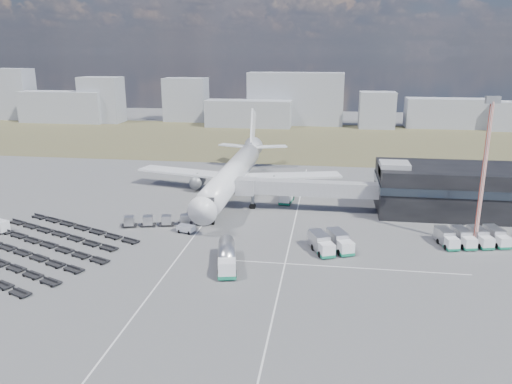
# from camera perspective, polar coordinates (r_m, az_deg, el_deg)

# --- Properties ---
(ground) EXTENTS (420.00, 420.00, 0.00)m
(ground) POSITION_cam_1_polar(r_m,az_deg,el_deg) (91.95, -6.22, -5.54)
(ground) COLOR #565659
(ground) RESTS_ON ground
(grass_strip) EXTENTS (420.00, 90.00, 0.01)m
(grass_strip) POSITION_cam_1_polar(r_m,az_deg,el_deg) (196.87, 1.86, 6.04)
(grass_strip) COLOR brown
(grass_strip) RESTS_ON ground
(lane_markings) EXTENTS (47.12, 110.00, 0.01)m
(lane_markings) POSITION_cam_1_polar(r_m,az_deg,el_deg) (92.83, 0.12, -5.22)
(lane_markings) COLOR silver
(lane_markings) RESTS_ON ground
(terminal) EXTENTS (30.40, 16.40, 11.00)m
(terminal) POSITION_cam_1_polar(r_m,az_deg,el_deg) (113.19, 21.17, 0.36)
(terminal) COLOR black
(terminal) RESTS_ON ground
(jet_bridge) EXTENTS (30.30, 3.80, 7.05)m
(jet_bridge) POSITION_cam_1_polar(r_m,az_deg,el_deg) (107.15, 4.73, 0.45)
(jet_bridge) COLOR #939399
(jet_bridge) RESTS_ON ground
(airliner) EXTENTS (51.59, 64.53, 17.62)m
(airliner) POSITION_cam_1_polar(r_m,az_deg,el_deg) (120.56, -2.44, 2.34)
(airliner) COLOR white
(airliner) RESTS_ON ground
(skyline) EXTENTS (315.57, 27.11, 25.09)m
(skyline) POSITION_cam_1_polar(r_m,az_deg,el_deg) (240.06, -3.65, 10.02)
(skyline) COLOR #9498A2
(skyline) RESTS_ON ground
(fuel_tanker) EXTENTS (5.00, 11.32, 3.55)m
(fuel_tanker) POSITION_cam_1_polar(r_m,az_deg,el_deg) (80.15, -3.36, -7.39)
(fuel_tanker) COLOR white
(fuel_tanker) RESTS_ON ground
(pushback_tug) EXTENTS (3.52, 2.55, 1.44)m
(pushback_tug) POSITION_cam_1_polar(r_m,az_deg,el_deg) (96.00, -8.01, -4.21)
(pushback_tug) COLOR white
(pushback_tug) RESTS_ON ground
(catering_truck) EXTENTS (3.22, 6.46, 2.85)m
(catering_truck) POSITION_cam_1_polar(r_m,az_deg,el_deg) (113.84, 3.53, -0.48)
(catering_truck) COLOR white
(catering_truck) RESTS_ON ground
(service_trucks_near) EXTENTS (8.22, 8.84, 2.86)m
(service_trucks_near) POSITION_cam_1_polar(r_m,az_deg,el_deg) (87.26, 8.53, -5.72)
(service_trucks_near) COLOR white
(service_trucks_near) RESTS_ON ground
(service_trucks_far) EXTENTS (12.65, 8.81, 2.56)m
(service_trucks_far) POSITION_cam_1_polar(r_m,az_deg,el_deg) (96.95, 23.43, -4.78)
(service_trucks_far) COLOR white
(service_trucks_far) RESTS_ON ground
(uld_row) EXTENTS (17.31, 6.11, 1.91)m
(uld_row) POSITION_cam_1_polar(r_m,az_deg,el_deg) (100.18, -10.19, -3.19)
(uld_row) COLOR black
(uld_row) RESTS_ON ground
(baggage_dollies) EXTENTS (39.58, 35.33, 0.78)m
(baggage_dollies) POSITION_cam_1_polar(r_m,az_deg,el_deg) (96.83, -24.88, -5.61)
(baggage_dollies) COLOR black
(baggage_dollies) RESTS_ON ground
(floodlight_mast) EXTENTS (2.50, 2.03, 26.23)m
(floodlight_mast) POSITION_cam_1_polar(r_m,az_deg,el_deg) (93.67, 24.57, 1.92)
(floodlight_mast) COLOR red
(floodlight_mast) RESTS_ON ground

